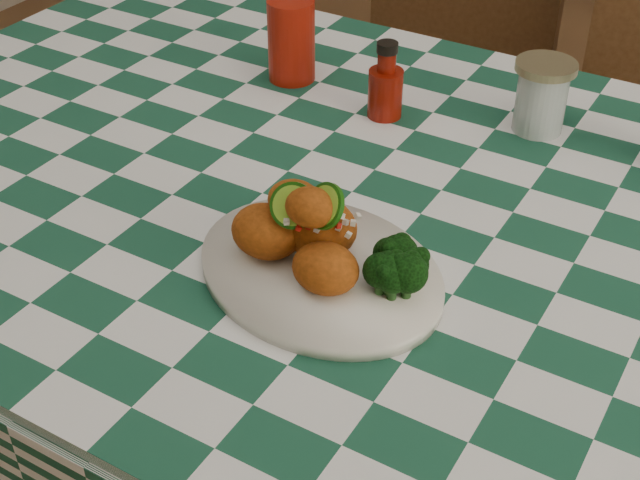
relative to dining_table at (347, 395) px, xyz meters
The scene contains 8 objects.
dining_table is the anchor object (origin of this frame).
plate 0.44m from the dining_table, 72.61° to the right, with size 0.32×0.25×0.02m, color white, non-canonical shape.
fried_chicken_pile 0.50m from the dining_table, 74.40° to the right, with size 0.16×0.12×0.11m, color #AD4910, non-canonical shape.
broccoli_side 0.49m from the dining_table, 48.43° to the right, with size 0.08×0.08×0.06m, color black, non-canonical shape.
red_tumbler 0.58m from the dining_table, 135.34° to the left, with size 0.08×0.08×0.13m, color #971508.
ketchup_bottle 0.50m from the dining_table, 106.03° to the left, with size 0.05×0.05×0.12m, color #701005, non-canonical shape.
mason_jar 0.56m from the dining_table, 61.81° to the left, with size 0.09×0.09×0.11m, color #B2BCBA, non-canonical shape.
wooden_chair_left 0.79m from the dining_table, 106.52° to the left, with size 0.44×0.46×0.96m, color #472814, non-canonical shape.
Camera 1 is at (0.48, -0.89, 1.45)m, focal length 50.00 mm.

